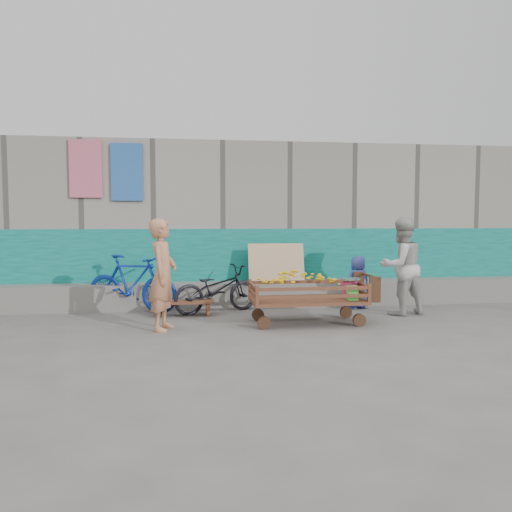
{
  "coord_description": "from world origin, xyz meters",
  "views": [
    {
      "loc": [
        -1.28,
        -6.48,
        1.56
      ],
      "look_at": [
        -0.21,
        1.2,
        1.0
      ],
      "focal_mm": 35.0,
      "sensor_mm": 36.0,
      "label": 1
    }
  ],
  "objects": [
    {
      "name": "bicycle_blue",
      "position": [
        -2.2,
        2.05,
        0.49
      ],
      "size": [
        1.68,
        1.03,
        0.98
      ],
      "primitive_type": "imported",
      "rotation": [
        0.0,
        0.0,
        1.19
      ],
      "color": "navy",
      "rests_on": "ground"
    },
    {
      "name": "building_wall",
      "position": [
        -0.0,
        4.05,
        1.47
      ],
      "size": [
        12.0,
        3.5,
        3.0
      ],
      "color": "gray",
      "rests_on": "ground"
    },
    {
      "name": "banana_cart",
      "position": [
        0.48,
        0.78,
        0.54
      ],
      "size": [
        1.86,
        0.85,
        0.79
      ],
      "color": "brown",
      "rests_on": "ground"
    },
    {
      "name": "ground",
      "position": [
        0.0,
        0.0,
        0.0
      ],
      "size": [
        80.0,
        80.0,
        0.0
      ],
      "primitive_type": "plane",
      "color": "#595551",
      "rests_on": "ground"
    },
    {
      "name": "woman",
      "position": [
        2.22,
        1.28,
        0.8
      ],
      "size": [
        0.9,
        0.77,
        1.6
      ],
      "primitive_type": "imported",
      "rotation": [
        0.0,
        0.0,
        3.38
      ],
      "color": "#B9B9B3",
      "rests_on": "ground"
    },
    {
      "name": "child",
      "position": [
        1.71,
        1.93,
        0.47
      ],
      "size": [
        0.51,
        0.39,
        0.94
      ],
      "primitive_type": "imported",
      "rotation": [
        0.0,
        0.0,
        3.35
      ],
      "color": "#424FAF",
      "rests_on": "ground"
    },
    {
      "name": "vendor_man",
      "position": [
        -1.61,
        0.64,
        0.79
      ],
      "size": [
        0.5,
        0.65,
        1.58
      ],
      "primitive_type": "imported",
      "rotation": [
        0.0,
        0.0,
        1.34
      ],
      "color": "#C17B55",
      "rests_on": "ground"
    },
    {
      "name": "bench",
      "position": [
        -1.34,
        1.64,
        0.18
      ],
      "size": [
        0.99,
        0.3,
        0.25
      ],
      "color": "brown",
      "rests_on": "ground"
    },
    {
      "name": "bicycle_dark",
      "position": [
        -0.79,
        1.85,
        0.4
      ],
      "size": [
        1.61,
        1.07,
        0.8
      ],
      "primitive_type": "imported",
      "rotation": [
        0.0,
        0.0,
        1.96
      ],
      "color": "black",
      "rests_on": "ground"
    }
  ]
}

